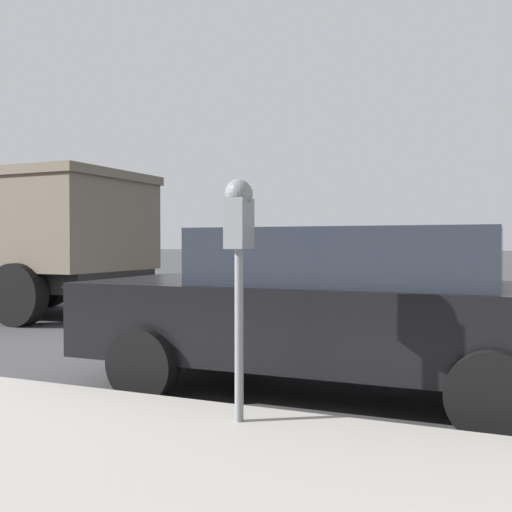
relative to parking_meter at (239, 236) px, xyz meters
name	(u,v)px	position (x,y,z in m)	size (l,w,h in m)	color
ground_plane	(279,365)	(2.58, 0.69, -1.41)	(220.00, 220.00, 0.00)	#424244
parking_meter	(239,236)	(0.00, 0.00, 0.00)	(0.21, 0.19, 1.63)	gray
car_black	(336,305)	(1.68, -0.21, -0.62)	(2.16, 4.56, 1.50)	black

